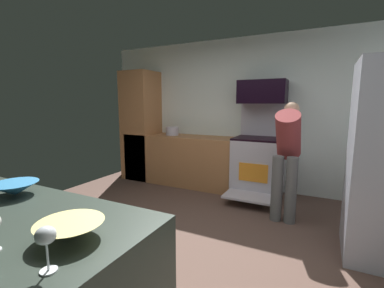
% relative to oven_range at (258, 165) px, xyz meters
% --- Properties ---
extents(ground_plane, '(5.20, 4.80, 0.02)m').
position_rel_oven_range_xyz_m(ground_plane, '(-0.45, -1.96, -0.52)').
color(ground_plane, brown).
extents(wall_back, '(5.20, 0.12, 2.60)m').
position_rel_oven_range_xyz_m(wall_back, '(-0.45, 0.38, 0.79)').
color(wall_back, silver).
rests_on(wall_back, ground).
extents(lower_cabinet_run, '(2.40, 0.60, 0.90)m').
position_rel_oven_range_xyz_m(lower_cabinet_run, '(-1.35, 0.02, -0.06)').
color(lower_cabinet_run, '#A96E43').
rests_on(lower_cabinet_run, ground).
extents(cabinet_column, '(0.60, 0.60, 2.10)m').
position_rel_oven_range_xyz_m(cabinet_column, '(-2.35, 0.02, 0.54)').
color(cabinet_column, '#A96E43').
rests_on(cabinet_column, ground).
extents(oven_range, '(0.76, 1.06, 1.49)m').
position_rel_oven_range_xyz_m(oven_range, '(0.00, 0.00, 0.00)').
color(oven_range, silver).
rests_on(oven_range, ground).
extents(microwave, '(0.74, 0.38, 0.37)m').
position_rel_oven_range_xyz_m(microwave, '(0.00, 0.10, 1.17)').
color(microwave, black).
rests_on(microwave, oven_range).
extents(person_cook, '(0.31, 0.59, 1.51)m').
position_rel_oven_range_xyz_m(person_cook, '(0.52, -0.73, 0.38)').
color(person_cook, '#595959').
rests_on(person_cook, ground).
extents(counter_island, '(1.91, 0.80, 0.90)m').
position_rel_oven_range_xyz_m(counter_island, '(-0.72, -3.46, -0.06)').
color(counter_island, '#2D372F').
rests_on(counter_island, ground).
extents(mixing_bowl_large, '(0.28, 0.28, 0.08)m').
position_rel_oven_range_xyz_m(mixing_bowl_large, '(-0.85, -3.26, 0.44)').
color(mixing_bowl_large, teal).
rests_on(mixing_bowl_large, counter_island).
extents(mixing_bowl_prep, '(0.29, 0.29, 0.08)m').
position_rel_oven_range_xyz_m(mixing_bowl_prep, '(-0.05, -3.48, 0.43)').
color(mixing_bowl_prep, '#E2D47A').
rests_on(mixing_bowl_prep, counter_island).
extents(wine_glass_near, '(0.07, 0.07, 0.17)m').
position_rel_oven_range_xyz_m(wine_glass_near, '(0.08, -3.68, 0.52)').
color(wine_glass_near, silver).
rests_on(wine_glass_near, counter_island).
extents(stock_pot, '(0.24, 0.24, 0.16)m').
position_rel_oven_range_xyz_m(stock_pot, '(-1.63, 0.02, 0.47)').
color(stock_pot, '#B9B2C3').
rests_on(stock_pot, lower_cabinet_run).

